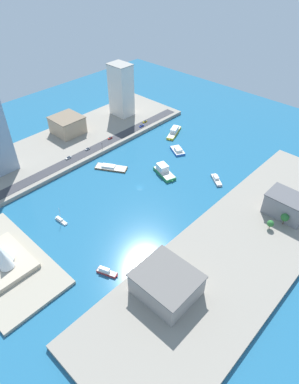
# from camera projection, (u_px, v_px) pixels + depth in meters

# --- Properties ---
(ground_plane) EXTENTS (440.00, 440.00, 0.00)m
(ground_plane) POSITION_uv_depth(u_px,v_px,m) (139.00, 187.00, 257.76)
(ground_plane) COLOR #23668E
(quay_west) EXTENTS (70.00, 240.00, 3.18)m
(quay_west) POSITION_uv_depth(u_px,v_px,m) (243.00, 247.00, 208.47)
(quay_west) COLOR gray
(quay_west) RESTS_ON ground_plane
(quay_east) EXTENTS (70.00, 240.00, 3.18)m
(quay_east) POSITION_uv_depth(u_px,v_px,m) (69.00, 144.00, 305.04)
(quay_east) COLOR gray
(quay_east) RESTS_ON ground_plane
(peninsula_point) EXTENTS (83.10, 43.53, 2.00)m
(peninsula_point) POSITION_uv_depth(u_px,v_px,m) (4.00, 264.00, 198.40)
(peninsula_point) COLOR #A89E89
(peninsula_point) RESTS_ON ground_plane
(road_strip) EXTENTS (10.12, 228.00, 0.15)m
(road_strip) POSITION_uv_depth(u_px,v_px,m) (86.00, 153.00, 290.15)
(road_strip) COLOR #38383D
(road_strip) RESTS_ON quay_east
(catamaran_blue) EXTENTS (18.37, 15.41, 4.21)m
(catamaran_blue) POSITION_uv_depth(u_px,v_px,m) (178.00, 150.00, 296.49)
(catamaran_blue) COLOR blue
(catamaran_blue) RESTS_ON ground_plane
(ferry_green_doubledeck) EXTENTS (24.36, 15.04, 7.88)m
(ferry_green_doubledeck) POSITION_uv_depth(u_px,v_px,m) (164.00, 171.00, 269.29)
(ferry_green_doubledeck) COLOR #2D8C4C
(ferry_green_doubledeck) RESTS_ON ground_plane
(ferry_yellow_fast) EXTENTS (16.03, 27.63, 5.96)m
(ferry_yellow_fast) POSITION_uv_depth(u_px,v_px,m) (174.00, 132.00, 321.25)
(ferry_yellow_fast) COLOR yellow
(ferry_yellow_fast) RESTS_ON ground_plane
(tugboat_red) EXTENTS (13.53, 7.64, 4.01)m
(tugboat_red) POSITION_uv_depth(u_px,v_px,m) (106.00, 272.00, 193.69)
(tugboat_red) COLOR red
(tugboat_red) RESTS_ON ground_plane
(sailboat_small_white) EXTENTS (11.41, 3.15, 12.49)m
(sailboat_small_white) POSITION_uv_depth(u_px,v_px,m) (61.00, 220.00, 227.66)
(sailboat_small_white) COLOR white
(sailboat_small_white) RESTS_ON ground_plane
(barge_flat_brown) EXTENTS (27.02, 20.51, 2.90)m
(barge_flat_brown) POSITION_uv_depth(u_px,v_px,m) (111.00, 167.00, 276.67)
(barge_flat_brown) COLOR brown
(barge_flat_brown) RESTS_ON ground_plane
(yacht_sleek_gray) EXTENTS (15.24, 12.77, 3.66)m
(yacht_sleek_gray) POSITION_uv_depth(u_px,v_px,m) (216.00, 180.00, 263.02)
(yacht_sleek_gray) COLOR #999EA3
(yacht_sleek_gray) RESTS_ON ground_plane
(warehouse_low_gray) EXTENTS (27.08, 18.75, 15.34)m
(warehouse_low_gray) POSITION_uv_depth(u_px,v_px,m) (286.00, 205.00, 224.77)
(warehouse_low_gray) COLOR gray
(warehouse_low_gray) RESTS_ON quay_west
(apartment_midrise_tan) EXTENTS (26.83, 26.04, 16.04)m
(apartment_midrise_tan) POSITION_uv_depth(u_px,v_px,m) (67.00, 125.00, 312.95)
(apartment_midrise_tan) COLOR tan
(apartment_midrise_tan) RESTS_ON quay_east
(hotel_broad_white) EXTENTS (21.75, 17.05, 51.37)m
(hotel_broad_white) POSITION_uv_depth(u_px,v_px,m) (121.00, 90.00, 332.69)
(hotel_broad_white) COLOR silver
(hotel_broad_white) RESTS_ON quay_east
(carpark_squat_concrete) EXTENTS (32.09, 28.46, 14.34)m
(carpark_squat_concrete) POSITION_uv_depth(u_px,v_px,m) (167.00, 284.00, 176.64)
(carpark_squat_concrete) COLOR gray
(carpark_squat_concrete) RESTS_ON quay_west
(van_white) EXTENTS (2.01, 5.24, 1.57)m
(van_white) POSITION_uv_depth(u_px,v_px,m) (69.00, 158.00, 282.31)
(van_white) COLOR black
(van_white) RESTS_ON road_strip
(sedan_silver) EXTENTS (2.02, 4.35, 1.45)m
(sedan_silver) POSITION_uv_depth(u_px,v_px,m) (88.00, 149.00, 293.42)
(sedan_silver) COLOR black
(sedan_silver) RESTS_ON road_strip
(hatchback_blue) EXTENTS (2.05, 5.14, 1.67)m
(hatchback_blue) POSITION_uv_depth(u_px,v_px,m) (142.00, 126.00, 326.59)
(hatchback_blue) COLOR black
(hatchback_blue) RESTS_ON road_strip
(taxi_yellow_cab) EXTENTS (1.87, 4.85, 1.58)m
(taxi_yellow_cab) POSITION_uv_depth(u_px,v_px,m) (145.00, 121.00, 333.53)
(taxi_yellow_cab) COLOR black
(taxi_yellow_cab) RESTS_ON road_strip
(pickup_red) EXTENTS (1.94, 4.30, 1.54)m
(pickup_red) POSITION_uv_depth(u_px,v_px,m) (110.00, 138.00, 308.17)
(pickup_red) COLOR black
(pickup_red) RESTS_ON road_strip
(traffic_light_waterfront) EXTENTS (0.36, 0.36, 6.50)m
(traffic_light_waterfront) POSITION_uv_depth(u_px,v_px,m) (102.00, 145.00, 291.68)
(traffic_light_waterfront) COLOR black
(traffic_light_waterfront) RESTS_ON quay_east
(park_tree_cluster) EXTENTS (9.74, 14.62, 8.88)m
(park_tree_cluster) POSITION_uv_depth(u_px,v_px,m) (280.00, 220.00, 217.18)
(park_tree_cluster) COLOR brown
(park_tree_cluster) RESTS_ON quay_west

